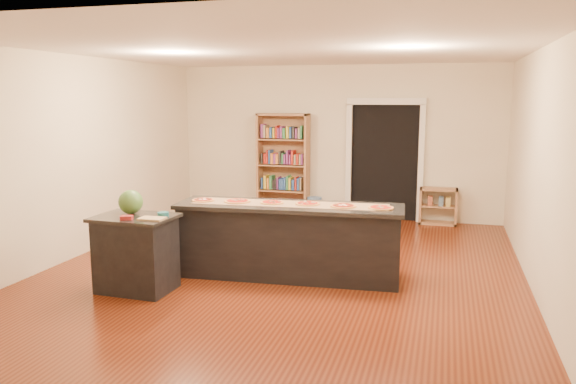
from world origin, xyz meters
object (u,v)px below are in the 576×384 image
(watermelon, at_px, (131,202))
(side_counter, at_px, (136,253))
(kitchen_island, at_px, (289,241))
(waste_bin, at_px, (314,208))
(bookshelf, at_px, (283,165))
(low_shelf, at_px, (438,206))

(watermelon, bearing_deg, side_counter, -44.78)
(kitchen_island, relative_size, waste_bin, 7.04)
(side_counter, bearing_deg, kitchen_island, 33.59)
(bookshelf, bearing_deg, watermelon, -97.41)
(watermelon, bearing_deg, low_shelf, 52.28)
(side_counter, distance_m, watermelon, 0.59)
(bookshelf, height_order, waste_bin, bookshelf)
(bookshelf, distance_m, low_shelf, 2.91)
(bookshelf, relative_size, waste_bin, 4.85)
(side_counter, xyz_separation_m, low_shelf, (3.31, 4.51, -0.12))
(low_shelf, bearing_deg, side_counter, -126.29)
(bookshelf, distance_m, waste_bin, 1.00)
(side_counter, relative_size, waste_bin, 2.25)
(low_shelf, bearing_deg, watermelon, -127.72)
(kitchen_island, relative_size, side_counter, 3.13)
(low_shelf, bearing_deg, bookshelf, -179.35)
(kitchen_island, height_order, bookshelf, bookshelf)
(low_shelf, relative_size, watermelon, 2.31)
(bookshelf, relative_size, low_shelf, 2.97)
(bookshelf, relative_size, watermelon, 6.85)
(waste_bin, bearing_deg, kitchen_island, -82.21)
(bookshelf, height_order, low_shelf, bookshelf)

